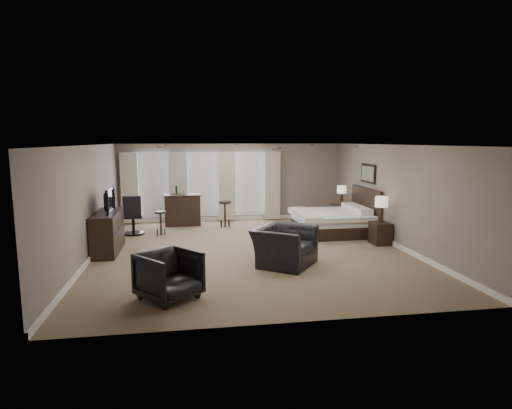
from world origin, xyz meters
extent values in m
cube|color=#725F48|center=(0.00, 0.00, 0.00)|extent=(7.60, 8.60, 0.04)
cube|color=silver|center=(0.00, 0.00, 2.60)|extent=(7.60, 8.60, 0.04)
cube|color=gray|center=(0.00, 4.25, 1.30)|extent=(7.50, 0.04, 2.60)
cube|color=gray|center=(0.00, -4.25, 1.30)|extent=(7.50, 0.04, 2.60)
cube|color=gray|center=(-3.75, 0.00, 1.30)|extent=(0.04, 8.50, 2.60)
cube|color=gray|center=(3.75, 0.00, 1.30)|extent=(0.04, 8.50, 2.60)
cube|color=silver|center=(-2.60, 4.19, 1.25)|extent=(1.15, 0.04, 2.05)
cube|color=silver|center=(-1.00, 4.19, 1.25)|extent=(1.15, 0.04, 2.05)
cube|color=silver|center=(0.60, 4.19, 1.25)|extent=(1.15, 0.04, 2.05)
cube|color=#BCAE9C|center=(-3.35, 4.07, 1.18)|extent=(0.55, 0.12, 2.30)
cube|color=#BCAE9C|center=(-1.80, 4.07, 1.18)|extent=(0.55, 0.12, 2.30)
cube|color=#BCAE9C|center=(-0.20, 4.07, 1.18)|extent=(0.55, 0.12, 2.30)
cube|color=#BCAE9C|center=(1.35, 4.07, 1.18)|extent=(0.55, 0.12, 2.30)
cube|color=silver|center=(2.58, 1.61, 0.67)|extent=(2.09, 2.00, 1.33)
cube|color=black|center=(3.47, 0.16, 0.29)|extent=(0.44, 0.53, 0.58)
cube|color=black|center=(3.47, 3.06, 0.31)|extent=(0.46, 0.57, 0.62)
cube|color=beige|center=(3.47, 0.16, 0.92)|extent=(0.33, 0.33, 0.68)
cube|color=beige|center=(3.47, 3.06, 0.93)|extent=(0.30, 0.30, 0.63)
cube|color=slate|center=(3.70, 1.61, 1.75)|extent=(0.04, 0.96, 0.56)
cube|color=black|center=(-3.45, 0.47, 0.49)|extent=(0.55, 1.69, 0.98)
imported|color=black|center=(-3.45, 0.47, 1.05)|extent=(0.59, 1.03, 0.13)
imported|color=black|center=(0.56, -1.27, 0.56)|extent=(1.44, 1.53, 1.12)
imported|color=black|center=(-1.86, -2.96, 0.46)|extent=(1.22, 1.22, 0.92)
cube|color=black|center=(-1.67, 3.58, 0.50)|extent=(1.16, 0.60, 1.01)
cube|color=black|center=(-2.28, 2.18, 0.35)|extent=(0.37, 0.37, 0.70)
cube|color=black|center=(-0.35, 3.05, 0.41)|extent=(0.48, 0.48, 0.82)
cube|color=black|center=(-3.08, 2.42, 0.58)|extent=(0.62, 0.62, 1.16)
camera|label=1|loc=(-1.52, -10.16, 2.70)|focal=30.00mm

